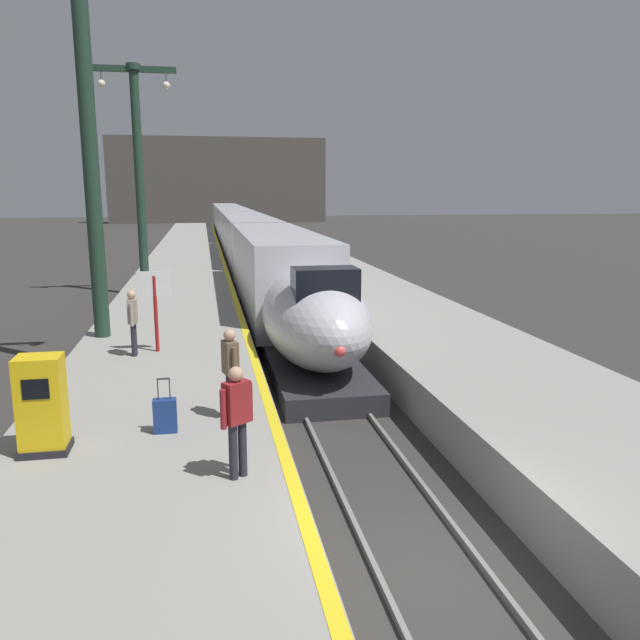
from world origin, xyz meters
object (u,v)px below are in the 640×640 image
(highspeed_train_main, at_px, (241,233))
(passenger_far_waiting, at_px, (133,318))
(passenger_near_edge, at_px, (230,366))
(ticket_machine_yellow, at_px, (42,408))
(station_column_mid, at_px, (87,114))
(rolling_suitcase, at_px, (165,415))
(station_column_far, at_px, (138,152))
(passenger_mid_platform, at_px, (237,413))
(departure_info_board, at_px, (155,295))

(highspeed_train_main, bearing_deg, passenger_far_waiting, -98.00)
(passenger_near_edge, bearing_deg, ticket_machine_yellow, -160.93)
(station_column_mid, bearing_deg, ticket_machine_yellow, -87.66)
(highspeed_train_main, height_order, passenger_far_waiting, highspeed_train_main)
(passenger_near_edge, distance_m, rolling_suitcase, 1.45)
(highspeed_train_main, xyz_separation_m, rolling_suitcase, (-3.69, -39.42, -0.62))
(highspeed_train_main, distance_m, passenger_near_edge, 38.99)
(station_column_far, xyz_separation_m, ticket_machine_yellow, (0.35, -22.68, -5.27))
(passenger_mid_platform, relative_size, ticket_machine_yellow, 1.06)
(station_column_far, bearing_deg, passenger_mid_platform, -82.07)
(rolling_suitcase, bearing_deg, station_column_far, 95.70)
(passenger_far_waiting, height_order, departure_info_board, departure_info_board)
(passenger_near_edge, height_order, ticket_machine_yellow, passenger_near_edge)
(passenger_far_waiting, bearing_deg, rolling_suitcase, -79.14)
(passenger_mid_platform, bearing_deg, station_column_mid, 108.53)
(passenger_near_edge, height_order, passenger_far_waiting, same)
(station_column_mid, relative_size, passenger_near_edge, 6.20)
(passenger_far_waiting, bearing_deg, station_column_mid, 115.12)
(highspeed_train_main, distance_m, station_column_mid, 32.39)
(highspeed_train_main, xyz_separation_m, passenger_far_waiting, (-4.76, -33.84, 0.07))
(station_column_mid, height_order, station_column_far, station_column_mid)
(station_column_mid, height_order, departure_info_board, station_column_mid)
(highspeed_train_main, height_order, ticket_machine_yellow, highspeed_train_main)
(passenger_mid_platform, distance_m, ticket_machine_yellow, 3.37)
(passenger_mid_platform, relative_size, rolling_suitcase, 1.72)
(highspeed_train_main, height_order, departure_info_board, highspeed_train_main)
(departure_info_board, bearing_deg, rolling_suitcase, -84.97)
(station_column_mid, relative_size, passenger_far_waiting, 6.20)
(highspeed_train_main, height_order, station_column_mid, station_column_mid)
(passenger_mid_platform, height_order, ticket_machine_yellow, passenger_mid_platform)
(station_column_mid, distance_m, passenger_near_edge, 9.75)
(station_column_mid, height_order, passenger_far_waiting, station_column_mid)
(highspeed_train_main, xyz_separation_m, station_column_far, (-5.90, -17.28, 5.08))
(departure_info_board, bearing_deg, ticket_machine_yellow, -101.76)
(passenger_near_edge, distance_m, departure_info_board, 5.68)
(station_column_mid, distance_m, rolling_suitcase, 10.20)
(rolling_suitcase, height_order, departure_info_board, departure_info_board)
(station_column_far, relative_size, passenger_near_edge, 5.97)
(highspeed_train_main, xyz_separation_m, passenger_mid_platform, (-2.54, -41.44, 0.07))
(station_column_mid, relative_size, departure_info_board, 4.95)
(rolling_suitcase, bearing_deg, passenger_far_waiting, 100.86)
(departure_info_board, bearing_deg, station_column_far, 95.95)
(highspeed_train_main, relative_size, departure_info_board, 35.48)
(passenger_mid_platform, bearing_deg, passenger_far_waiting, 106.30)
(passenger_near_edge, relative_size, rolling_suitcase, 1.72)
(station_column_mid, xyz_separation_m, passenger_far_waiting, (1.14, -2.44, -5.22))
(passenger_near_edge, bearing_deg, station_column_far, 98.89)
(highspeed_train_main, distance_m, passenger_far_waiting, 34.18)
(station_column_far, height_order, passenger_mid_platform, station_column_far)
(passenger_near_edge, xyz_separation_m, ticket_machine_yellow, (-3.03, -1.05, -0.25))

